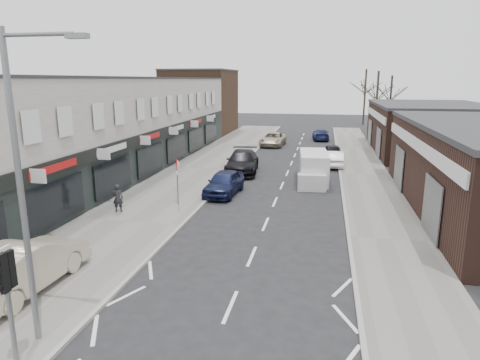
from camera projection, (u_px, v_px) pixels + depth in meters
The scene contains 21 objects.
ground at pixel (214, 345), 11.46m from camera, with size 160.00×160.00×0.00m, color black.
pavement_left at pixel (202, 169), 33.73m from camera, with size 5.50×64.00×0.12m, color slate.
pavement_right at pixel (366, 176), 31.36m from camera, with size 3.50×64.00×0.12m, color slate.
shop_terrace_left at pixel (104, 126), 31.83m from camera, with size 8.00×41.00×7.10m, color beige.
brick_block_far at pixel (201, 102), 56.07m from camera, with size 8.00×10.00×8.00m, color #472F1E.
right_unit_far at pixel (429, 129), 41.04m from camera, with size 10.00×16.00×4.50m, color #331E17.
tree_far_a at pixel (374, 134), 55.58m from camera, with size 3.60×3.60×8.00m, color #382D26, non-canonical shape.
tree_far_b at pixel (388, 129), 60.84m from camera, with size 3.60×3.60×7.50m, color #382D26, non-canonical shape.
tree_far_c at pixel (363, 125), 67.13m from camera, with size 3.60×3.60×8.50m, color #382D26, non-canonical shape.
traffic_light at pixel (5, 281), 9.82m from camera, with size 0.28×0.60×3.10m.
street_lamp at pixel (25, 176), 10.50m from camera, with size 2.23×0.22×8.00m.
warning_sign at pixel (178, 168), 23.39m from camera, with size 0.12×0.80×2.70m.
white_van at pixel (313, 168), 29.43m from camera, with size 2.19×5.37×2.04m.
sedan_on_pavement at pixel (25, 265), 14.11m from camera, with size 1.76×5.04×1.66m, color beige.
pedestrian at pixel (118, 198), 22.41m from camera, with size 0.54×0.36×1.49m, color black.
parked_car_left_a at pixel (224, 183), 26.29m from camera, with size 1.75×4.34×1.48m, color #13193B.
parked_car_left_b at pixel (242, 162), 32.51m from camera, with size 2.32×5.70×1.65m, color black.
parked_car_left_c at pixel (273, 139), 45.73m from camera, with size 2.34×5.07×1.41m, color #AEA18B.
parked_car_right_a at pixel (334, 159), 34.74m from camera, with size 1.37×3.94×1.30m, color white.
parked_car_right_b at pixel (332, 151), 38.45m from camera, with size 1.54×3.82×1.30m, color black.
parked_car_right_c at pixel (321, 134), 50.16m from camera, with size 1.81×4.44×1.29m, color #161E47.
Camera 1 is at (2.66, -9.82, 6.93)m, focal length 32.00 mm.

